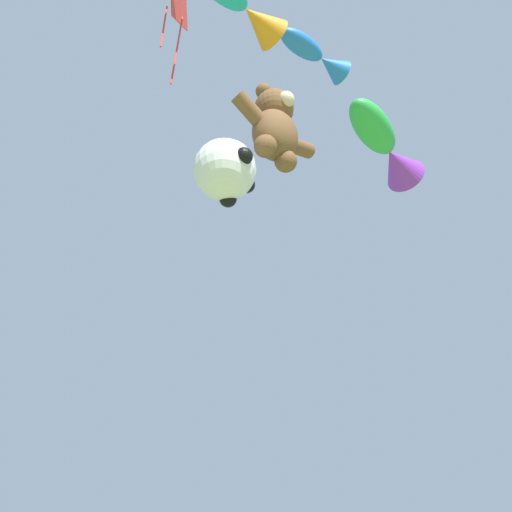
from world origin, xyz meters
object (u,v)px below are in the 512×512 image
Objects in this scene: teddy_bear_kite at (275,126)px; soccer_ball_kite at (225,170)px; fish_kite_teal at (240,3)px; fish_kite_cobalt at (317,55)px; diamond_kite at (178,5)px; fish_kite_emerald at (386,146)px.

teddy_bear_kite is 1.61m from soccer_ball_kite.
fish_kite_cobalt is at bearing 2.75° from fish_kite_teal.
diamond_kite is (-1.71, 0.62, 2.53)m from teddy_bear_kite.
soccer_ball_kite is at bearing 57.86° from fish_kite_teal.
teddy_bear_kite is 2.10m from fish_kite_teal.
fish_kite_emerald is 4.13m from fish_kite_teal.
teddy_bear_kite is 3.12m from diamond_kite.
teddy_bear_kite is at bearing 175.49° from fish_kite_emerald.
soccer_ball_kite is 0.51× the size of fish_kite_teal.
fish_kite_teal is (-0.46, -0.73, 3.06)m from soccer_ball_kite.
fish_kite_emerald is at bearing -7.43° from soccer_ball_kite.
teddy_bear_kite is at bearing -18.36° from soccer_ball_kite.
soccer_ball_kite is 0.31× the size of diamond_kite.
fish_kite_cobalt reaches higher than fish_kite_emerald.
fish_kite_cobalt is at bearing -21.74° from diamond_kite.
fish_kite_cobalt reaches higher than fish_kite_teal.
fish_kite_cobalt is at bearing -175.79° from fish_kite_emerald.
soccer_ball_kite is 3.18m from fish_kite_teal.
fish_kite_cobalt is at bearing -22.28° from soccer_ball_kite.
fish_kite_cobalt reaches higher than soccer_ball_kite.
teddy_bear_kite is 1.10× the size of fish_kite_cobalt.
fish_kite_emerald is (3.66, -0.48, 3.18)m from soccer_ball_kite.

